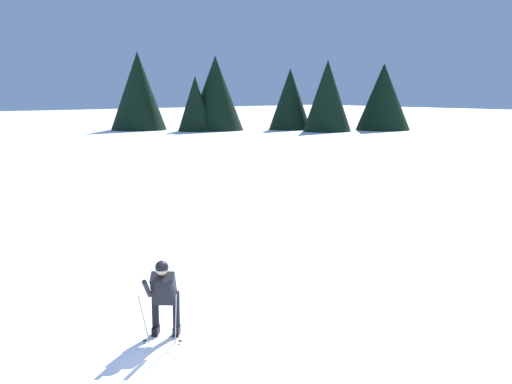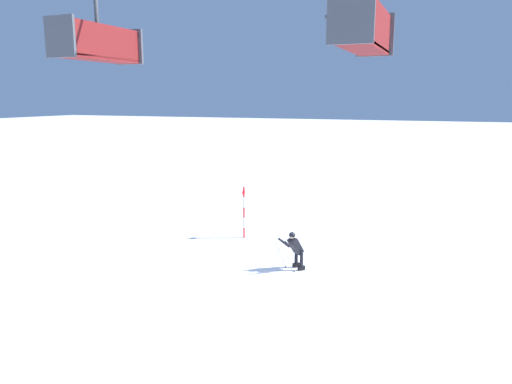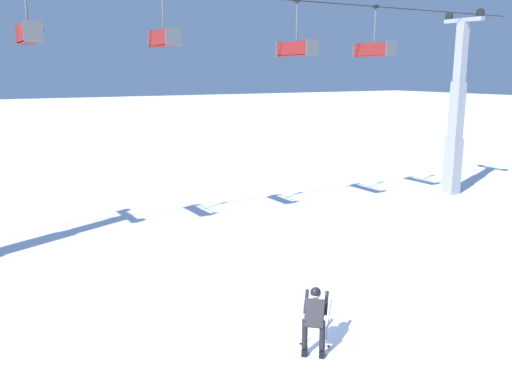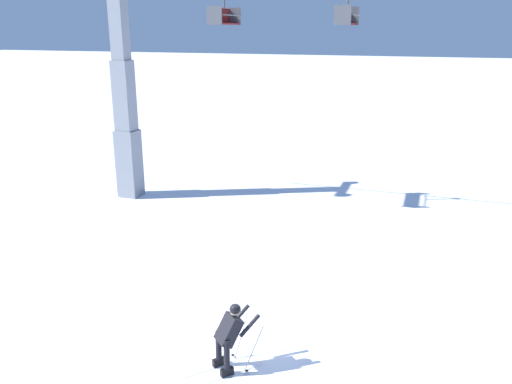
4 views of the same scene
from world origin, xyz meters
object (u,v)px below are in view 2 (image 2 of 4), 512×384
object	(u,v)px
chairlift_seat_nearest	(369,27)
chairlift_seat_second	(101,42)
skier_carving_main	(295,248)
trail_marker_pole	(244,211)

from	to	relation	value
chairlift_seat_nearest	chairlift_seat_second	distance (m)	4.52
skier_carving_main	trail_marker_pole	distance (m)	4.78
chairlift_seat_nearest	trail_marker_pole	size ratio (longest dim) A/B	0.81
skier_carving_main	chairlift_seat_nearest	world-z (taller)	chairlift_seat_nearest
chairlift_seat_second	trail_marker_pole	world-z (taller)	chairlift_seat_second
chairlift_seat_nearest	skier_carving_main	bearing A→B (deg)	-67.56
skier_carving_main	trail_marker_pole	xyz separation A→B (m)	(3.52, -3.20, 0.43)
chairlift_seat_nearest	chairlift_seat_second	bearing A→B (deg)	-0.00
trail_marker_pole	skier_carving_main	bearing A→B (deg)	137.73
chairlift_seat_second	trail_marker_pole	bearing A→B (deg)	-76.70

